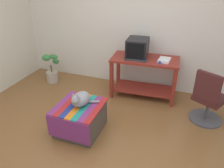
# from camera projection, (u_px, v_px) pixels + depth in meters

# --- Properties ---
(ground_plane) EXTENTS (14.00, 14.00, 0.00)m
(ground_plane) POSITION_uv_depth(u_px,v_px,m) (93.00, 145.00, 3.09)
(ground_plane) COLOR brown
(back_wall) EXTENTS (8.00, 0.10, 2.60)m
(back_wall) POSITION_uv_depth(u_px,v_px,m) (135.00, 22.00, 4.19)
(back_wall) COLOR silver
(back_wall) RESTS_ON ground_plane
(desk) EXTENTS (1.24, 0.66, 0.77)m
(desk) POSITION_uv_depth(u_px,v_px,m) (144.00, 71.00, 4.08)
(desk) COLOR maroon
(desk) RESTS_ON ground_plane
(tv_monitor) EXTENTS (0.39, 0.45, 0.33)m
(tv_monitor) POSITION_uv_depth(u_px,v_px,m) (137.00, 48.00, 3.96)
(tv_monitor) COLOR black
(tv_monitor) RESTS_ON desk
(keyboard) EXTENTS (0.41, 0.17, 0.02)m
(keyboard) POSITION_uv_depth(u_px,v_px,m) (136.00, 59.00, 3.88)
(keyboard) COLOR #333338
(keyboard) RESTS_ON desk
(book) EXTENTS (0.21, 0.26, 0.04)m
(book) POSITION_uv_depth(u_px,v_px,m) (164.00, 60.00, 3.83)
(book) COLOR white
(book) RESTS_ON desk
(ottoman_with_blanket) EXTENTS (0.65, 0.70, 0.44)m
(ottoman_with_blanket) POSITION_uv_depth(u_px,v_px,m) (80.00, 118.00, 3.29)
(ottoman_with_blanket) COLOR #4C4238
(ottoman_with_blanket) RESTS_ON ground_plane
(cat) EXTENTS (0.37, 0.37, 0.26)m
(cat) POSITION_uv_depth(u_px,v_px,m) (80.00, 99.00, 3.16)
(cat) COLOR gray
(cat) RESTS_ON ottoman_with_blanket
(potted_plant) EXTENTS (0.39, 0.38, 0.65)m
(potted_plant) POSITION_uv_depth(u_px,v_px,m) (51.00, 69.00, 4.71)
(potted_plant) COLOR #B7A893
(potted_plant) RESTS_ON ground_plane
(office_chair) EXTENTS (0.57, 0.57, 0.89)m
(office_chair) POSITION_uv_depth(u_px,v_px,m) (208.00, 100.00, 3.42)
(office_chair) COLOR #4C4C51
(office_chair) RESTS_ON ground_plane
(stapler) EXTENTS (0.06, 0.12, 0.04)m
(stapler) POSITION_uv_depth(u_px,v_px,m) (160.00, 62.00, 3.76)
(stapler) COLOR #2342B7
(stapler) RESTS_ON desk
(pen) EXTENTS (0.10, 0.11, 0.01)m
(pen) POSITION_uv_depth(u_px,v_px,m) (165.00, 59.00, 3.90)
(pen) COLOR #B7B7BC
(pen) RESTS_ON desk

